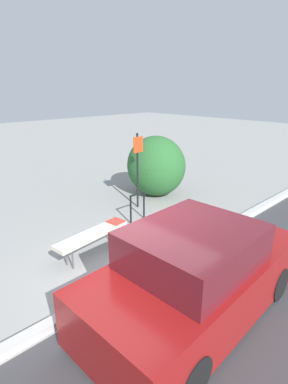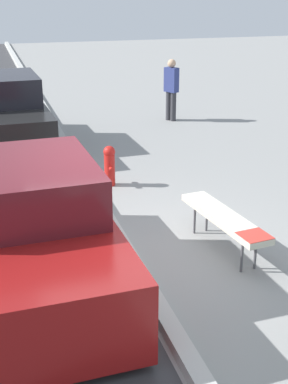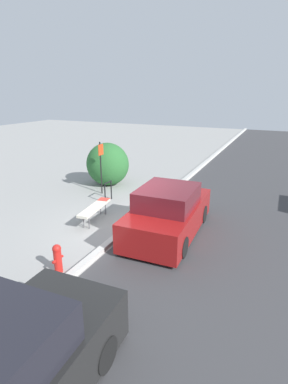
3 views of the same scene
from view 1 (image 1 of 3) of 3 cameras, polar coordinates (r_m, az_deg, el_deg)
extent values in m
plane|color=gray|center=(5.96, -3.18, -17.20)|extent=(60.00, 60.00, 0.00)
cube|color=#B7B7B2|center=(5.92, -3.19, -16.69)|extent=(60.00, 0.20, 0.13)
cylinder|color=#515156|center=(6.43, -13.44, -12.32)|extent=(0.04, 0.04, 0.46)
cylinder|color=#515156|center=(7.15, -5.26, -8.41)|extent=(0.04, 0.04, 0.46)
cylinder|color=#515156|center=(6.58, -14.59, -11.65)|extent=(0.04, 0.04, 0.46)
cylinder|color=#515156|center=(7.28, -6.45, -7.91)|extent=(0.04, 0.04, 0.46)
cube|color=beige|center=(6.71, -9.83, -7.95)|extent=(1.86, 0.60, 0.09)
cube|color=red|center=(7.13, -5.41, -5.59)|extent=(0.40, 0.41, 0.01)
cylinder|color=black|center=(8.13, -2.54, -3.46)|extent=(0.05, 0.05, 0.80)
cylinder|color=black|center=(8.45, -0.01, -2.55)|extent=(0.05, 0.05, 0.80)
cylinder|color=black|center=(8.15, -1.27, -0.40)|extent=(0.55, 0.06, 0.05)
cylinder|color=black|center=(9.04, -1.25, 3.93)|extent=(0.06, 0.06, 2.30)
cube|color=red|center=(8.83, -1.12, 9.02)|extent=(0.36, 0.02, 0.46)
ellipsoid|color=#28602D|center=(10.22, 2.31, 4.97)|extent=(1.90, 2.07, 2.04)
cylinder|color=black|center=(6.55, 10.19, -10.69)|extent=(0.61, 0.20, 0.60)
cylinder|color=black|center=(5.95, 23.99, -15.58)|extent=(0.61, 0.20, 0.60)
cylinder|color=black|center=(5.02, -7.61, -21.13)|extent=(0.61, 0.20, 0.60)
cylinder|color=black|center=(4.20, 9.18, -31.45)|extent=(0.61, 0.20, 0.60)
cube|color=maroon|center=(5.15, 9.99, -16.65)|extent=(4.12, 1.95, 0.88)
cube|color=#59171F|center=(4.65, 9.34, -10.27)|extent=(2.00, 1.69, 0.61)
camera|label=2|loc=(9.65, 35.80, 15.75)|focal=50.00mm
camera|label=3|loc=(4.91, -141.33, -5.51)|focal=28.00mm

